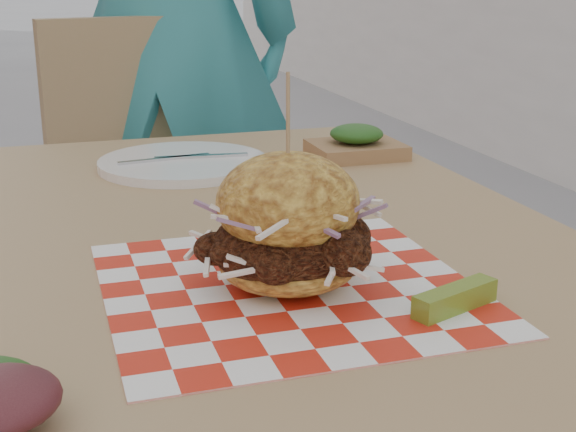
# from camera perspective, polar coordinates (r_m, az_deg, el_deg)

# --- Properties ---
(diner) EXTENTS (0.78, 0.63, 1.84)m
(diner) POSITION_cam_1_polar(r_m,az_deg,el_deg) (2.03, -8.83, 13.23)
(diner) COLOR teal
(diner) RESTS_ON ground
(patio_table) EXTENTS (0.80, 1.20, 0.75)m
(patio_table) POSITION_cam_1_polar(r_m,az_deg,el_deg) (0.99, -3.62, -5.61)
(patio_table) COLOR tan
(patio_table) RESTS_ON ground
(patio_chair) EXTENTS (0.49, 0.50, 0.95)m
(patio_chair) POSITION_cam_1_polar(r_m,az_deg,el_deg) (1.87, -10.76, 1.30)
(patio_chair) COLOR tan
(patio_chair) RESTS_ON ground
(paper_liner) EXTENTS (0.36, 0.36, 0.00)m
(paper_liner) POSITION_cam_1_polar(r_m,az_deg,el_deg) (0.81, -0.00, -5.03)
(paper_liner) COLOR red
(paper_liner) RESTS_ON patio_table
(sandwich) EXTENTS (0.19, 0.19, 0.21)m
(sandwich) POSITION_cam_1_polar(r_m,az_deg,el_deg) (0.79, -0.00, -0.98)
(sandwich) COLOR gold
(sandwich) RESTS_ON paper_liner
(pickle_spear) EXTENTS (0.10, 0.05, 0.02)m
(pickle_spear) POSITION_cam_1_polar(r_m,az_deg,el_deg) (0.76, 11.80, -5.76)
(pickle_spear) COLOR olive
(pickle_spear) RESTS_ON paper_liner
(place_setting) EXTENTS (0.27, 0.27, 0.02)m
(place_setting) POSITION_cam_1_polar(r_m,az_deg,el_deg) (1.30, -7.46, 3.76)
(place_setting) COLOR white
(place_setting) RESTS_ON patio_table
(kraft_tray) EXTENTS (0.15, 0.12, 0.06)m
(kraft_tray) POSITION_cam_1_polar(r_m,az_deg,el_deg) (1.36, 4.88, 5.14)
(kraft_tray) COLOR #956C44
(kraft_tray) RESTS_ON patio_table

